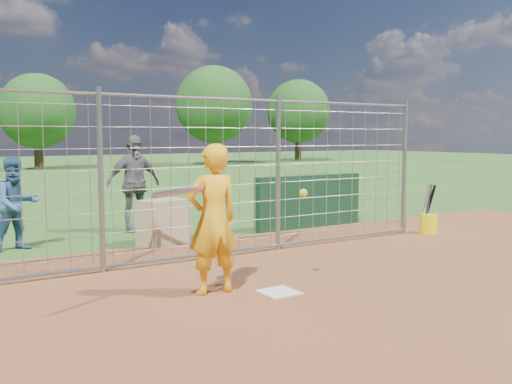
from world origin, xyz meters
TOP-DOWN VIEW (x-y plane):
  - ground at (0.00, 0.00)m, footprint 100.00×100.00m
  - infield_dirt at (0.00, -3.00)m, footprint 18.00×18.00m
  - home_plate at (0.00, -0.20)m, footprint 0.43×0.43m
  - dugout_wall at (3.40, 3.60)m, footprint 2.60×0.20m
  - batter at (-0.69, 0.21)m, footprint 0.67×0.44m
  - bystander_a at (-2.22, 4.31)m, footprint 0.87×0.74m
  - bystander_b at (0.13, 5.13)m, footprint 1.18×0.60m
  - equipment_bin at (0.06, 3.49)m, footprint 0.92×0.74m
  - equipment_in_play at (-0.86, -0.09)m, footprint 2.16×0.46m
  - bucket_with_bats at (4.95, 1.76)m, footprint 0.34×0.37m
  - backstop_fence at (0.00, 2.00)m, footprint 9.08×0.08m
  - tree_line at (3.13, 28.13)m, footprint 44.66×6.72m

SIDE VIEW (x-z plane):
  - ground at x=0.00m, z-range 0.00..0.00m
  - infield_dirt at x=0.00m, z-range 0.01..0.01m
  - home_plate at x=0.00m, z-range 0.00..0.02m
  - bucket_with_bats at x=4.95m, z-range -0.24..0.73m
  - equipment_bin at x=0.06m, z-range 0.00..0.80m
  - dugout_wall at x=3.40m, z-range 0.00..1.10m
  - bystander_a at x=-2.22m, z-range 0.00..1.58m
  - batter at x=-0.69m, z-range 0.00..1.84m
  - bystander_b at x=0.13m, z-range 0.00..1.94m
  - backstop_fence at x=0.00m, z-range -0.04..2.56m
  - equipment_in_play at x=-0.86m, z-range 1.19..1.38m
  - tree_line at x=3.13m, z-range 0.47..6.95m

